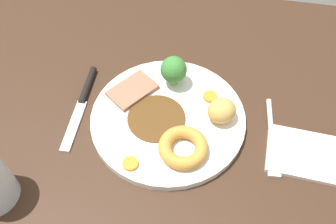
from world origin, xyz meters
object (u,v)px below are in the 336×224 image
Objects in this scene: dinner_plate at (168,118)px; meat_slice_main at (132,90)px; carrot_coin_front at (210,97)px; broccoli_floret at (174,70)px; yorkshire_pudding at (183,147)px; knife at (83,99)px; fork at (272,138)px; roast_potato_left at (222,111)px; carrot_coin_back at (130,164)px; folded_napkin at (301,153)px.

meat_slice_main reaches higher than dinner_plate.
broccoli_floret is (7.04, -2.32, 3.02)cm from carrot_coin_front.
knife is (19.66, -7.75, -2.01)cm from yorkshire_pudding.
dinner_plate reaches higher than fork.
dinner_plate is 3.36× the size of yorkshire_pudding.
roast_potato_left is (-16.14, 2.83, 1.64)cm from meat_slice_main.
broccoli_floret is at bearing -100.85° from carrot_coin_back.
carrot_coin_back reaches higher than fork.
broccoli_floret is at bearing -18.27° from carrot_coin_front.
carrot_coin_back is at bearing 103.24° from meat_slice_main.
folded_napkin is (-15.93, 7.75, -1.33)cm from carrot_coin_front.
fork is (-25.06, 4.66, -1.41)cm from meat_slice_main.
meat_slice_main is 1.05× the size of yorkshire_pudding.
meat_slice_main reaches higher than fork.
carrot_coin_front is at bearing 161.73° from broccoli_floret.
folded_napkin is (-22.97, 10.08, -4.35)cm from broccoli_floret.
dinner_plate is 17.75cm from fork.
broccoli_floret is 0.38× the size of fork.
carrot_coin_front is 0.14× the size of knife.
broccoli_floret is 0.31× the size of knife.
yorkshire_pudding reaches higher than knife.
meat_slice_main reaches higher than carrot_coin_front.
fork is at bearing 178.05° from dinner_plate.
yorkshire_pudding is at bearing 119.92° from dinner_plate.
carrot_coin_front is 1.02× the size of carrot_coin_back.
meat_slice_main is at bearing -9.95° from roast_potato_left.
carrot_coin_back is 23.81cm from fork.
roast_potato_left is 14.49cm from folded_napkin.
roast_potato_left is at bearing -137.66° from carrot_coin_back.
dinner_plate is 8.64cm from broccoli_floret.
dinner_plate reaches higher than knife.
dinner_plate is at bearing 38.85° from carrot_coin_front.
dinner_plate is 2.41× the size of folded_napkin.
fork is at bearing 169.47° from meat_slice_main.
roast_potato_left is 4.96cm from carrot_coin_front.
folded_napkin is at bearing 156.31° from broccoli_floret.
fork is (-18.21, 8.22, -4.37)cm from broccoli_floret.
yorkshire_pudding reaches higher than folded_napkin.
meat_slice_main is at bearing -76.76° from carrot_coin_back.
meat_slice_main is 8.27cm from broccoli_floret.
yorkshire_pudding is 0.52× the size of fork.
carrot_coin_back is at bearing 42.34° from roast_potato_left.
folded_napkin is at bearing -163.28° from carrot_coin_back.
carrot_coin_front and carrot_coin_back have the same top height.
broccoli_floret is (4.14, -14.00, 2.29)cm from yorkshire_pudding.
roast_potato_left is at bearing 170.05° from meat_slice_main.
broccoli_floret is at bearing -23.69° from folded_napkin.
meat_slice_main is at bearing 5.11° from carrot_coin_front.
roast_potato_left reaches higher than yorkshire_pudding.
carrot_coin_back is at bearing 69.32° from dinner_plate.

